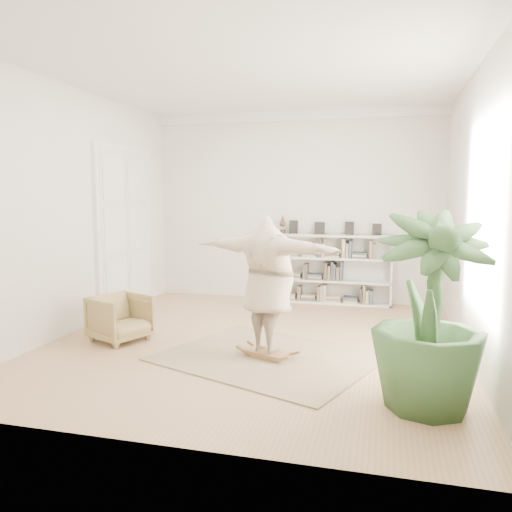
{
  "coord_description": "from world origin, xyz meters",
  "views": [
    {
      "loc": [
        1.71,
        -6.51,
        2.01
      ],
      "look_at": [
        -0.1,
        0.4,
        1.15
      ],
      "focal_mm": 35.0,
      "sensor_mm": 36.0,
      "label": 1
    }
  ],
  "objects_px": {
    "bookshelf": "(332,270)",
    "armchair": "(120,318)",
    "houseplant": "(429,312)",
    "person": "(268,281)",
    "rocker_board": "(268,352)"
  },
  "relations": [
    {
      "from": "armchair",
      "to": "houseplant",
      "type": "xyz_separation_m",
      "value": [
        3.97,
        -1.29,
        0.62
      ]
    },
    {
      "from": "bookshelf",
      "to": "armchair",
      "type": "xyz_separation_m",
      "value": [
        -2.59,
        -3.24,
        -0.31
      ]
    },
    {
      "from": "bookshelf",
      "to": "person",
      "type": "distance_m",
      "value": 3.5
    },
    {
      "from": "armchair",
      "to": "person",
      "type": "relative_size",
      "value": 0.34
    },
    {
      "from": "armchair",
      "to": "bookshelf",
      "type": "bearing_deg",
      "value": -14.88
    },
    {
      "from": "bookshelf",
      "to": "houseplant",
      "type": "height_order",
      "value": "houseplant"
    },
    {
      "from": "bookshelf",
      "to": "rocker_board",
      "type": "bearing_deg",
      "value": -96.87
    },
    {
      "from": "houseplant",
      "to": "person",
      "type": "bearing_deg",
      "value": 149.12
    },
    {
      "from": "rocker_board",
      "to": "houseplant",
      "type": "relative_size",
      "value": 0.33
    },
    {
      "from": "bookshelf",
      "to": "armchair",
      "type": "bearing_deg",
      "value": -128.64
    },
    {
      "from": "bookshelf",
      "to": "armchair",
      "type": "height_order",
      "value": "bookshelf"
    },
    {
      "from": "armchair",
      "to": "person",
      "type": "height_order",
      "value": "person"
    },
    {
      "from": "bookshelf",
      "to": "armchair",
      "type": "distance_m",
      "value": 4.16
    },
    {
      "from": "bookshelf",
      "to": "person",
      "type": "relative_size",
      "value": 1.07
    },
    {
      "from": "bookshelf",
      "to": "houseplant",
      "type": "relative_size",
      "value": 1.17
    }
  ]
}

